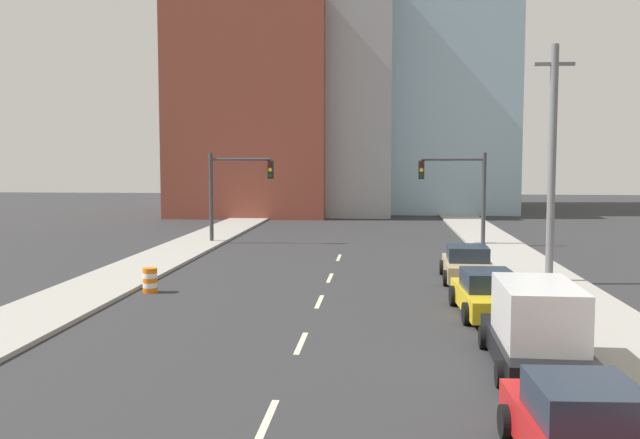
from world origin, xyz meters
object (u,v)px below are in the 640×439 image
at_px(sedan_red, 583,430).
at_px(traffic_signal_left, 230,185).
at_px(sedan_yellow, 488,295).
at_px(utility_pole_right_mid, 552,162).
at_px(box_truck_black, 536,329).
at_px(traffic_signal_right, 464,186).
at_px(traffic_barrel, 150,280).
at_px(sedan_tan, 467,265).

bearing_deg(sedan_red, traffic_signal_left, 109.80).
height_order(sedan_red, sedan_yellow, sedan_red).
bearing_deg(utility_pole_right_mid, box_truck_black, -104.17).
bearing_deg(sedan_yellow, box_truck_black, -89.89).
height_order(traffic_signal_right, traffic_barrel, traffic_signal_right).
bearing_deg(traffic_signal_left, traffic_barrel, -88.91).
xyz_separation_m(traffic_signal_left, utility_pole_right_mid, (16.18, -12.90, 1.43)).
distance_m(traffic_signal_right, utility_pole_right_mid, 13.15).
xyz_separation_m(traffic_signal_right, box_truck_black, (-1.02, -25.25, -2.58)).
distance_m(sedan_red, box_truck_black, 5.80).
height_order(traffic_signal_left, sedan_yellow, traffic_signal_left).
distance_m(traffic_barrel, sedan_yellow, 12.81).
height_order(traffic_signal_left, traffic_barrel, traffic_signal_left).
relative_size(sedan_yellow, sedan_tan, 1.02).
height_order(traffic_signal_left, utility_pole_right_mid, utility_pole_right_mid).
height_order(traffic_signal_right, utility_pole_right_mid, utility_pole_right_mid).
bearing_deg(box_truck_black, traffic_barrel, 145.91).
height_order(sedan_red, sedan_tan, sedan_red).
relative_size(sedan_red, box_truck_black, 0.82).
distance_m(sedan_red, sedan_tan, 18.67).
xyz_separation_m(utility_pole_right_mid, box_truck_black, (-3.12, -12.35, -4.01)).
bearing_deg(traffic_signal_left, box_truck_black, -62.64).
distance_m(traffic_signal_left, utility_pole_right_mid, 20.75).
xyz_separation_m(traffic_signal_right, traffic_barrel, (-13.78, -16.20, -3.12)).
relative_size(utility_pole_right_mid, sedan_red, 2.22).
bearing_deg(sedan_red, box_truck_black, 83.31).
height_order(traffic_signal_left, traffic_signal_right, same).
xyz_separation_m(traffic_signal_left, traffic_barrel, (0.31, -16.20, -3.12)).
xyz_separation_m(utility_pole_right_mid, sedan_yellow, (-3.41, -6.24, -4.34)).
bearing_deg(sedan_yellow, sedan_tan, 86.34).
bearing_deg(box_truck_black, sedan_tan, 91.98).
distance_m(traffic_barrel, sedan_tan, 13.17).
bearing_deg(box_truck_black, sedan_red, -93.07).
distance_m(box_truck_black, sedan_tan, 12.89).
bearing_deg(sedan_yellow, utility_pole_right_mid, 58.79).
bearing_deg(box_truck_black, utility_pole_right_mid, 77.10).
distance_m(box_truck_black, sedan_yellow, 6.13).
bearing_deg(sedan_yellow, sedan_red, -93.32).
xyz_separation_m(traffic_barrel, sedan_red, (12.32, -14.83, 0.21)).
height_order(traffic_barrel, sedan_yellow, sedan_yellow).
distance_m(traffic_signal_left, traffic_signal_right, 14.09).
bearing_deg(sedan_yellow, traffic_signal_right, 83.51).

